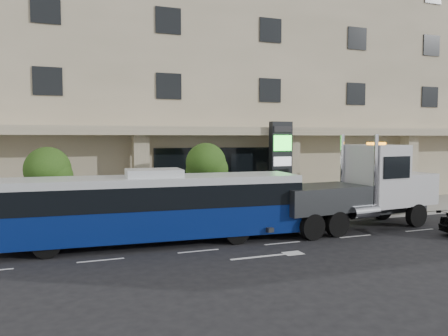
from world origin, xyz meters
The scene contains 10 objects.
ground centered at (0.00, 0.00, 0.00)m, with size 120.00×120.00×0.00m, color black.
sidewalk centered at (0.00, 5.00, 0.07)m, with size 120.00×6.00×0.15m, color gray.
curb centered at (0.00, 2.00, 0.07)m, with size 120.00×0.30×0.15m, color gray.
convention_center centered at (0.00, 15.42, 9.97)m, with size 60.00×17.60×20.00m.
tree_left centered at (-9.97, 3.59, 3.11)m, with size 2.27×2.20×4.22m.
tree_mid centered at (-1.97, 3.59, 3.26)m, with size 2.28×2.20×4.38m.
tree_right centered at (9.53, 3.59, 3.04)m, with size 2.10×2.00×4.04m.
city_bus centered at (-5.48, 0.47, 1.73)m, with size 13.53×3.60×3.39m.
tow_truck centered at (5.62, 0.18, 2.05)m, with size 10.99×3.59×4.99m.
signage_pylon centered at (3.38, 5.17, 3.02)m, with size 1.43×0.58×5.64m.
Camera 1 is at (-9.31, -18.94, 4.82)m, focal length 35.00 mm.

